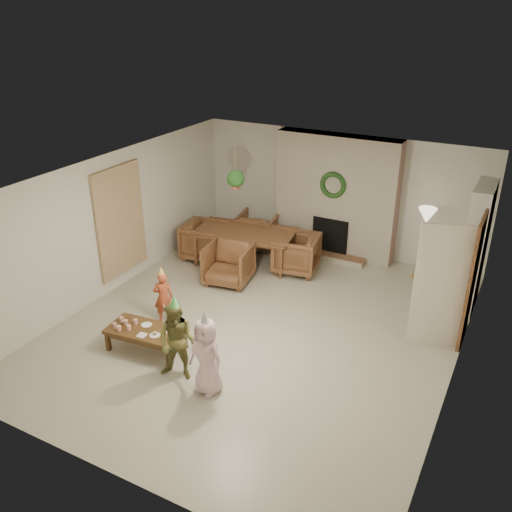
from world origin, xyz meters
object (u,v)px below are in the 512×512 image
Objects in this scene: child_plaid at (177,342)px; dining_chair_left at (205,241)px; dining_table at (244,248)px; dining_chair_near at (229,264)px; dining_chair_right at (296,253)px; child_red at (163,297)px; child_pink at (206,356)px; coffee_table_top at (145,331)px; dining_chair_far at (258,231)px.

dining_chair_left is at bearing 107.48° from child_plaid.
dining_table is 0.86m from dining_chair_near.
dining_chair_near is 1.00× the size of dining_chair_right.
dining_chair_right is 0.94× the size of child_red.
child_pink is (0.43, -3.89, 0.18)m from dining_chair_right.
child_red is at bearing 155.18° from child_pink.
dining_chair_near is at bearing -90.00° from dining_table.
dining_chair_right is at bearing -150.51° from child_red.
dining_chair_right is 0.72× the size of coffee_table_top.
child_plaid is (1.08, -1.12, 0.15)m from child_red.
child_red is at bearing -101.63° from dining_table.
dining_chair_left is at bearing 45.00° from dining_chair_far.
dining_table is 3.79m from child_plaid.
dining_chair_right is at bearing 78.74° from child_plaid.
child_red reaches higher than dining_chair_left.
child_red is (0.74, -2.40, 0.06)m from dining_chair_left.
child_plaid is (0.83, -0.32, 0.26)m from coffee_table_top.
dining_chair_left is 1.00× the size of dining_chair_right.
child_pink is (2.34, -3.58, 0.18)m from dining_chair_left.
dining_table is 2.34× the size of dining_chair_near.
dining_chair_far is at bearing 90.00° from dining_table.
dining_chair_near is 1.38m from dining_chair_right.
dining_chair_left is (-0.99, 0.71, 0.00)m from dining_chair_near.
dining_chair_far is at bearing 93.93° from child_plaid.
dining_table is 2.34× the size of dining_chair_far.
dining_chair_far is 0.94× the size of child_red.
child_pink is (0.52, -0.07, -0.03)m from child_plaid.
child_plaid is (1.11, -4.50, 0.21)m from dining_chair_far.
dining_chair_far is 1.22m from dining_chair_left.
dining_chair_left is at bearing -90.00° from dining_chair_right.
dining_chair_right is 2.95m from child_red.
dining_chair_far is 3.38m from child_red.
dining_chair_far is at bearing -128.66° from dining_chair_right.
dining_chair_right is 3.83m from child_plaid.
coffee_table_top is 1.04× the size of child_pink.
dining_chair_near reaches higher than coffee_table_top.
child_pink is at bearing -22.02° from coffee_table_top.
dining_table is at bearing -90.00° from dining_chair_left.
dining_chair_right is at bearing 38.66° from dining_chair_near.
child_pink reaches higher than dining_chair_left.
child_pink is at bearing 100.46° from dining_chair_far.
dining_chair_far is 4.64m from child_plaid.
dining_chair_near is 0.94× the size of child_red.
child_plaid reaches higher than coffee_table_top.
dining_table is 1.76× the size of child_pink.
coffee_table_top is at bearing -96.70° from dining_table.
dining_chair_left is at bearing 101.21° from coffee_table_top.
dining_table is at bearing 90.00° from dining_chair_near.
dining_chair_left and dining_chair_right have the same top height.
child_pink is (1.35, -2.87, 0.18)m from dining_chair_near.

